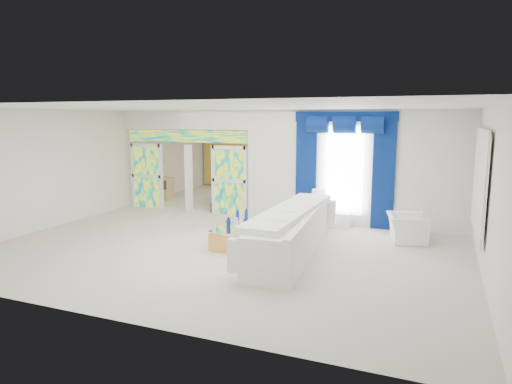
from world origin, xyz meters
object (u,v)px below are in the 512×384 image
at_px(coffee_table, 239,233).
at_px(console_table, 330,219).
at_px(white_sofa, 292,233).
at_px(armchair, 407,228).
at_px(grand_piano, 246,188).

bearing_deg(coffee_table, console_table, 56.52).
bearing_deg(white_sofa, armchair, 34.50).
height_order(white_sofa, grand_piano, grand_piano).
bearing_deg(coffee_table, armchair, 23.07).
bearing_deg(console_table, white_sofa, -94.19).
bearing_deg(grand_piano, console_table, -48.18).
distance_m(white_sofa, console_table, 2.65).
distance_m(console_table, armchair, 2.15).
bearing_deg(grand_piano, coffee_table, -83.16).
relative_size(white_sofa, armchair, 4.49).
bearing_deg(grand_piano, white_sofa, -71.66).
bearing_deg(armchair, coffee_table, 100.46).
xyz_separation_m(white_sofa, coffee_table, (-1.35, 0.30, -0.20)).
bearing_deg(white_sofa, coffee_table, 162.28).
relative_size(armchair, grand_piano, 0.50).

